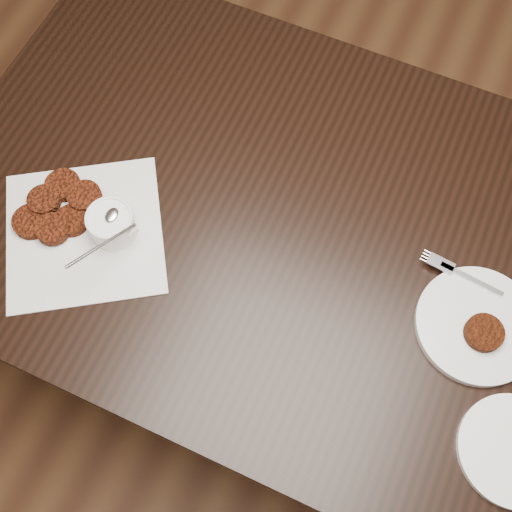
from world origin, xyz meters
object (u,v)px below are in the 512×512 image
Objects in this scene: sauce_ramekin at (108,217)px; plate_with_patty at (479,324)px; table at (286,293)px; napkin at (84,233)px.

plate_with_patty is at bearing 8.40° from sauce_ramekin.
table is 0.54m from plate_with_patty.
napkin is 0.09m from sauce_ramekin.
plate_with_patty is (0.37, -0.05, 0.39)m from table.
sauce_ramekin is 0.68m from plate_with_patty.
plate_with_patty reaches higher than table.
sauce_ramekin is at bearing -152.96° from table.
plate_with_patty reaches higher than napkin.
table is 0.55m from sauce_ramekin.
table is at bearing 171.56° from plate_with_patty.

